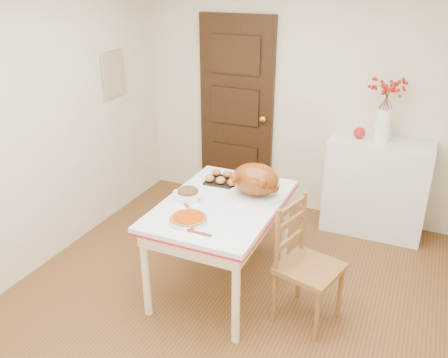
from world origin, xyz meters
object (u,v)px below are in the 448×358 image
at_px(sideboard, 376,187).
at_px(kitchen_table, 222,245).
at_px(pumpkin_pie, 188,218).
at_px(turkey_platter, 255,181).
at_px(chair_oak, 310,265).

relative_size(sideboard, kitchen_table, 0.74).
height_order(kitchen_table, pumpkin_pie, pumpkin_pie).
distance_m(sideboard, turkey_platter, 1.56).
xyz_separation_m(chair_oak, pumpkin_pie, (-0.86, -0.26, 0.33)).
bearing_deg(kitchen_table, sideboard, 55.08).
relative_size(chair_oak, pumpkin_pie, 3.49).
bearing_deg(turkey_platter, sideboard, 57.20).
bearing_deg(pumpkin_pie, sideboard, 58.98).
bearing_deg(pumpkin_pie, turkey_platter, 63.18).
distance_m(kitchen_table, chair_oak, 0.78).
height_order(turkey_platter, pumpkin_pie, turkey_platter).
height_order(sideboard, turkey_platter, turkey_platter).
xyz_separation_m(kitchen_table, chair_oak, (0.77, -0.12, 0.08)).
distance_m(sideboard, pumpkin_pie, 2.18).
xyz_separation_m(kitchen_table, turkey_platter, (0.21, 0.20, 0.53)).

